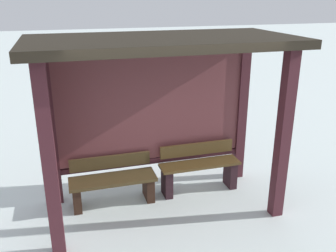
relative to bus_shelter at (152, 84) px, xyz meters
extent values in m
plane|color=white|center=(0.10, -0.19, -1.85)|extent=(60.00, 60.00, 0.00)
cube|color=#441E25|center=(-1.41, -0.81, -0.66)|extent=(0.16, 0.16, 2.39)
cube|color=#441E25|center=(1.61, -0.81, -0.66)|extent=(0.16, 0.16, 2.39)
cube|color=#441E25|center=(-1.41, 0.43, -0.66)|extent=(0.16, 0.16, 2.39)
cube|color=#441E25|center=(1.61, 0.43, -0.66)|extent=(0.16, 0.16, 2.39)
cube|color=black|center=(0.10, -0.19, 0.59)|extent=(3.48, 1.69, 0.11)
cube|color=brown|center=(0.10, 0.43, -0.47)|extent=(2.87, 0.08, 1.64)
cube|color=#441E25|center=(0.10, 0.41, -1.36)|extent=(2.87, 0.06, 0.08)
cube|color=brown|center=(-1.41, 0.03, -0.47)|extent=(0.08, 0.68, 1.64)
cube|color=#49391F|center=(-0.60, 0.13, -1.45)|extent=(1.29, 0.42, 0.05)
cube|color=#49391F|center=(-0.60, 0.32, -1.24)|extent=(1.22, 0.04, 0.20)
cube|color=#311D14|center=(-0.05, 0.13, -1.66)|extent=(0.12, 0.36, 0.38)
cube|color=#311D14|center=(-1.14, 0.13, -1.66)|extent=(0.12, 0.36, 0.38)
cube|color=#4F3A1C|center=(0.79, 0.13, -1.38)|extent=(1.29, 0.34, 0.04)
cube|color=#4F3A1C|center=(0.79, 0.28, -1.18)|extent=(1.22, 0.04, 0.20)
cube|color=black|center=(1.33, 0.13, -1.63)|extent=(0.12, 0.29, 0.45)
cube|color=black|center=(0.25, 0.13, -1.63)|extent=(0.12, 0.29, 0.45)
camera|label=1|loc=(-1.19, -4.82, 1.17)|focal=39.51mm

